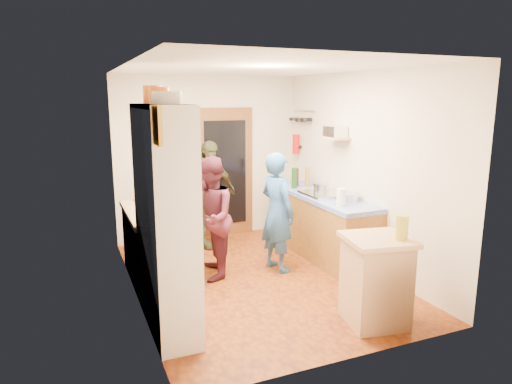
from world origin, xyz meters
TOP-DOWN VIEW (x-y plane):
  - floor at (0.00, 0.00)m, footprint 3.00×4.00m
  - ceiling at (0.00, 0.00)m, footprint 3.00×4.00m
  - wall_back at (0.00, 2.01)m, footprint 3.00×0.02m
  - wall_front at (0.00, -2.01)m, footprint 3.00×0.02m
  - wall_left at (-1.51, 0.00)m, footprint 0.02×4.00m
  - wall_right at (1.51, 0.00)m, footprint 0.02×4.00m
  - door_frame at (0.25, 1.97)m, footprint 0.95×0.06m
  - door_glass at (0.25, 1.94)m, footprint 0.70×0.02m
  - hutch_body at (-1.30, -0.80)m, footprint 0.40×1.20m
  - hutch_top_shelf at (-1.30, -0.80)m, footprint 0.40×1.14m
  - plate_stack at (-1.30, -1.09)m, footprint 0.26×0.26m
  - orange_pot_a at (-1.30, -0.77)m, footprint 0.19×0.19m
  - orange_pot_b at (-1.30, -0.44)m, footprint 0.19×0.19m
  - left_counter_base at (-1.20, 0.45)m, footprint 0.60×1.40m
  - left_counter_top at (-1.20, 0.45)m, footprint 0.64×1.44m
  - toaster at (-1.15, -0.07)m, footprint 0.27×0.20m
  - kettle at (-1.25, 0.33)m, footprint 0.18×0.18m
  - orange_bowl at (-1.12, 0.58)m, footprint 0.22×0.22m
  - chopping_board at (-1.18, 1.07)m, footprint 0.34×0.28m
  - right_counter_base at (1.20, 0.50)m, footprint 0.60×2.20m
  - right_counter_top at (1.20, 0.50)m, footprint 0.62×2.22m
  - hob at (1.20, 0.41)m, footprint 0.55×0.58m
  - pot_on_hob at (1.15, 0.41)m, footprint 0.21×0.21m
  - bottle_a at (1.05, 1.05)m, footprint 0.09×0.09m
  - bottle_b at (1.18, 1.22)m, footprint 0.07×0.07m
  - bottle_c at (1.31, 1.11)m, footprint 0.09×0.09m
  - paper_towel at (1.05, -0.24)m, footprint 0.13×0.13m
  - mixing_bowl at (1.30, -0.02)m, footprint 0.32×0.32m
  - island_base at (0.64, -1.53)m, footprint 0.64×0.64m
  - island_top at (0.64, -1.53)m, footprint 0.72×0.72m
  - cutting_board at (0.60, -1.47)m, footprint 0.39×0.34m
  - oil_jar at (0.80, -1.68)m, footprint 0.14×0.14m
  - pan_rail at (1.46, 1.52)m, footprint 0.02×0.65m
  - pan_hang_a at (1.40, 1.35)m, footprint 0.18×0.18m
  - pan_hang_b at (1.40, 1.55)m, footprint 0.16×0.16m
  - pan_hang_c at (1.40, 1.75)m, footprint 0.17×0.17m
  - wall_shelf at (1.37, 0.45)m, footprint 0.26×0.42m
  - radio at (1.37, 0.45)m, footprint 0.22×0.30m
  - ext_bracket at (1.47, 1.70)m, footprint 0.06×0.10m
  - fire_extinguisher at (1.41, 1.70)m, footprint 0.11×0.11m
  - picture_frame at (-1.48, -1.55)m, footprint 0.03×0.25m
  - person_hob at (0.40, 0.18)m, footprint 0.51×0.65m
  - person_left at (-0.50, 0.30)m, footprint 0.76×0.88m
  - person_back at (-0.17, 1.47)m, footprint 1.03×0.66m

SIDE VIEW (x-z plane):
  - floor at x=0.00m, z-range -0.02..0.00m
  - right_counter_base at x=1.20m, z-range 0.00..0.84m
  - left_counter_base at x=-1.20m, z-range 0.00..0.85m
  - island_base at x=0.64m, z-range 0.00..0.86m
  - person_left at x=-0.50m, z-range 0.00..1.55m
  - person_hob at x=0.40m, z-range 0.00..1.58m
  - person_back at x=-0.17m, z-range 0.00..1.63m
  - right_counter_top at x=1.20m, z-range 0.84..0.90m
  - left_counter_top at x=-1.20m, z-range 0.85..0.90m
  - island_top at x=0.64m, z-range 0.86..0.91m
  - cutting_board at x=0.60m, z-range 0.89..0.91m
  - chopping_board at x=-1.18m, z-range 0.90..0.92m
  - hob at x=1.20m, z-range 0.90..0.94m
  - orange_bowl at x=-1.12m, z-range 0.90..0.98m
  - mixing_bowl at x=1.30m, z-range 0.90..1.01m
  - kettle at x=-1.25m, z-range 0.90..1.08m
  - toaster at x=-1.15m, z-range 0.90..1.09m
  - pot_on_hob at x=1.15m, z-range 0.94..1.08m
  - paper_towel at x=1.05m, z-range 0.90..1.13m
  - oil_jar at x=0.80m, z-range 0.91..1.15m
  - bottle_b at x=1.18m, z-range 0.90..1.17m
  - bottle_c at x=1.31m, z-range 0.90..1.19m
  - door_frame at x=0.25m, z-range 0.00..2.10m
  - door_glass at x=0.25m, z-range 0.20..1.90m
  - bottle_a at x=1.05m, z-range 0.90..1.21m
  - hutch_body at x=-1.30m, z-range 0.00..2.20m
  - wall_back at x=0.00m, z-range 0.00..2.60m
  - wall_front at x=0.00m, z-range 0.00..2.60m
  - wall_left at x=-1.51m, z-range 0.00..2.60m
  - wall_right at x=1.51m, z-range 0.00..2.60m
  - ext_bracket at x=1.47m, z-range 1.43..1.47m
  - fire_extinguisher at x=1.41m, z-range 1.34..1.66m
  - wall_shelf at x=1.37m, z-range 1.69..1.71m
  - radio at x=1.37m, z-range 1.72..1.86m
  - pan_hang_b at x=1.40m, z-range 1.88..1.92m
  - pan_hang_c at x=1.40m, z-range 1.89..1.93m
  - pan_hang_a at x=1.40m, z-range 1.90..1.94m
  - pan_rail at x=1.46m, z-range 2.04..2.06m
  - picture_frame at x=-1.48m, z-range 1.90..2.20m
  - hutch_top_shelf at x=-1.30m, z-range 2.16..2.20m
  - plate_stack at x=-1.30m, z-range 2.20..2.31m
  - orange_pot_a at x=-1.30m, z-range 2.20..2.35m
  - orange_pot_b at x=-1.30m, z-range 2.20..2.37m
  - ceiling at x=0.00m, z-range 2.60..2.62m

